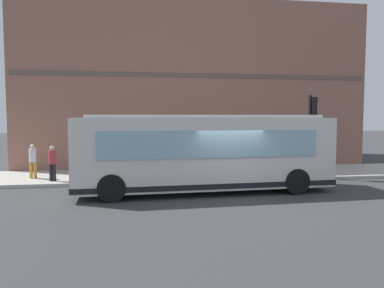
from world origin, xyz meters
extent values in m
plane|color=#38383A|center=(0.00, 0.00, 0.00)|extent=(120.00, 120.00, 0.00)
cube|color=#B2ADA3|center=(4.72, 0.00, 0.07)|extent=(4.24, 40.00, 0.15)
cube|color=#8C5B4C|center=(11.61, 0.00, 4.81)|extent=(9.55, 20.19, 9.61)
cube|color=brown|center=(6.99, 0.00, 5.29)|extent=(0.36, 19.78, 0.24)
cube|color=slate|center=(6.89, 0.00, 1.60)|extent=(0.12, 14.13, 2.40)
cube|color=silver|center=(0.76, 0.76, 1.60)|extent=(2.95, 10.10, 2.70)
cube|color=silver|center=(0.76, 0.76, 3.01)|extent=(2.53, 9.09, 0.12)
cube|color=#8CB2C6|center=(0.54, 5.74, 2.05)|extent=(2.20, 0.18, 1.20)
cube|color=#8CB2C6|center=(2.03, 0.82, 2.00)|extent=(0.43, 8.19, 1.00)
cube|color=#8CB2C6|center=(-0.51, 0.70, 2.00)|extent=(0.43, 8.19, 1.00)
cube|color=black|center=(0.76, 0.76, 0.43)|extent=(2.99, 10.14, 0.20)
cylinder|color=black|center=(1.75, 4.41, 0.50)|extent=(0.34, 1.01, 1.00)
cylinder|color=black|center=(-0.55, 4.31, 0.50)|extent=(0.34, 1.01, 1.00)
cylinder|color=black|center=(2.06, -2.58, 0.50)|extent=(0.34, 1.01, 1.00)
cylinder|color=black|center=(-0.23, -2.69, 0.50)|extent=(0.34, 1.01, 1.00)
cylinder|color=black|center=(3.19, -4.86, 2.10)|extent=(0.14, 0.14, 3.90)
cube|color=black|center=(3.19, -5.05, 3.50)|extent=(0.32, 0.24, 0.90)
sphere|color=red|center=(3.19, -5.18, 3.78)|extent=(0.20, 0.20, 0.20)
sphere|color=yellow|center=(3.19, -5.18, 3.50)|extent=(0.20, 0.20, 0.20)
sphere|color=green|center=(3.19, -5.18, 3.22)|extent=(0.20, 0.20, 0.20)
cylinder|color=red|center=(3.83, 0.35, 0.43)|extent=(0.24, 0.24, 0.55)
sphere|color=red|center=(3.83, 0.35, 0.78)|extent=(0.22, 0.22, 0.22)
cylinder|color=red|center=(3.83, 0.18, 0.48)|extent=(0.10, 0.12, 0.10)
cylinder|color=red|center=(4.00, 0.35, 0.48)|extent=(0.12, 0.10, 0.10)
cylinder|color=black|center=(3.37, 7.19, 0.53)|extent=(0.14, 0.14, 0.76)
cylinder|color=black|center=(3.30, 7.03, 0.53)|extent=(0.14, 0.14, 0.76)
cylinder|color=#B23338|center=(3.33, 7.11, 1.21)|extent=(0.32, 0.32, 0.60)
sphere|color=beige|center=(3.33, 7.11, 1.61)|extent=(0.21, 0.21, 0.21)
cylinder|color=#99994C|center=(4.58, 2.26, 0.53)|extent=(0.14, 0.14, 0.76)
cylinder|color=#99994C|center=(4.68, 2.41, 0.53)|extent=(0.14, 0.14, 0.76)
cylinder|color=#3359A5|center=(4.63, 2.33, 1.22)|extent=(0.32, 0.32, 0.60)
sphere|color=beige|center=(4.63, 2.33, 1.62)|extent=(0.21, 0.21, 0.21)
cylinder|color=gold|center=(4.28, 8.09, 0.53)|extent=(0.14, 0.14, 0.76)
cylinder|color=gold|center=(4.25, 8.27, 0.53)|extent=(0.14, 0.14, 0.76)
cylinder|color=silver|center=(4.26, 8.18, 1.22)|extent=(0.32, 0.32, 0.61)
sphere|color=beige|center=(4.26, 8.18, 1.62)|extent=(0.21, 0.21, 0.21)
cylinder|color=#B23338|center=(5.31, 3.66, 0.58)|extent=(0.14, 0.14, 0.85)
cylinder|color=#B23338|center=(5.17, 3.54, 0.58)|extent=(0.14, 0.14, 0.85)
cylinder|color=gold|center=(5.24, 3.60, 1.34)|extent=(0.32, 0.32, 0.68)
sphere|color=brown|center=(5.24, 3.60, 1.79)|extent=(0.23, 0.23, 0.23)
camera|label=1|loc=(-13.57, 3.41, 2.99)|focal=34.48mm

